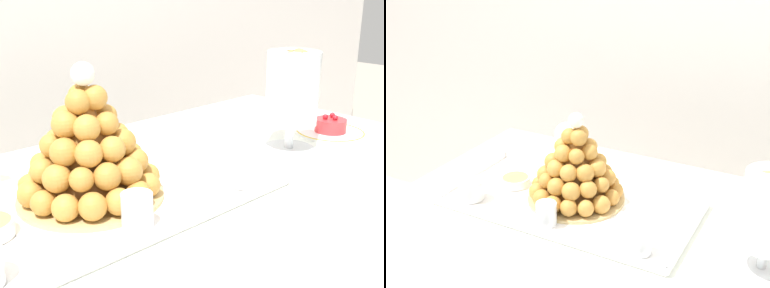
# 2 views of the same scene
# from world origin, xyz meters

# --- Properties ---
(buffet_table) EXTENTS (1.33, 0.88, 0.79)m
(buffet_table) POSITION_xyz_m (0.00, 0.00, 0.67)
(buffet_table) COLOR brown
(buffet_table) RESTS_ON ground_plane
(serving_tray) EXTENTS (0.66, 0.34, 0.02)m
(serving_tray) POSITION_xyz_m (-0.20, 0.05, 0.80)
(serving_tray) COLOR white
(serving_tray) RESTS_ON buffet_table
(croquembouche) EXTENTS (0.26, 0.26, 0.24)m
(croquembouche) POSITION_xyz_m (-0.20, 0.08, 0.89)
(croquembouche) COLOR tan
(croquembouche) RESTS_ON serving_tray
(dessert_cup_mid_left) EXTENTS (0.05, 0.05, 0.06)m
(dessert_cup_mid_left) POSITION_xyz_m (-0.20, -0.06, 0.83)
(dessert_cup_mid_left) COLOR silver
(dessert_cup_mid_left) RESTS_ON serving_tray
(dessert_cup_centre) EXTENTS (0.05, 0.05, 0.05)m
(dessert_cup_centre) POSITION_xyz_m (0.05, -0.06, 0.82)
(dessert_cup_centre) COLOR silver
(dessert_cup_centre) RESTS_ON serving_tray
(macaron_goblet) EXTENTS (0.12, 0.12, 0.24)m
(macaron_goblet) POSITION_xyz_m (0.29, 0.01, 0.93)
(macaron_goblet) COLOR white
(macaron_goblet) RESTS_ON buffet_table
(fruit_tart_plate) EXTENTS (0.18, 0.18, 0.05)m
(fruit_tart_plate) POSITION_xyz_m (0.47, 0.01, 0.80)
(fruit_tart_plate) COLOR white
(fruit_tart_plate) RESTS_ON buffet_table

